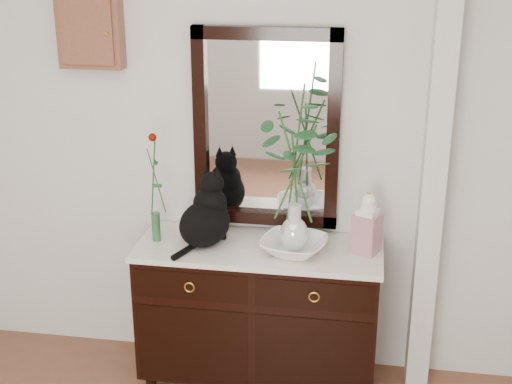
% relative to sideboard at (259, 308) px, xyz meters
% --- Properties ---
extents(wall_back, '(3.60, 0.04, 2.70)m').
position_rel_sideboard_xyz_m(wall_back, '(-0.10, 0.25, 0.88)').
color(wall_back, silver).
rests_on(wall_back, ground).
extents(pilaster, '(0.12, 0.20, 2.70)m').
position_rel_sideboard_xyz_m(pilaster, '(0.90, 0.17, 0.88)').
color(pilaster, silver).
rests_on(pilaster, ground).
extents(sideboard, '(1.33, 0.52, 0.82)m').
position_rel_sideboard_xyz_m(sideboard, '(0.00, 0.00, 0.00)').
color(sideboard, black).
rests_on(sideboard, ground).
extents(wall_mirror, '(0.80, 0.06, 1.10)m').
position_rel_sideboard_xyz_m(wall_mirror, '(-0.00, 0.24, 0.97)').
color(wall_mirror, black).
rests_on(wall_mirror, wall_back).
extents(key_cabinet, '(0.35, 0.10, 0.40)m').
position_rel_sideboard_xyz_m(key_cabinet, '(-0.95, 0.21, 1.48)').
color(key_cabinet, brown).
rests_on(key_cabinet, wall_back).
extents(cat, '(0.39, 0.43, 0.40)m').
position_rel_sideboard_xyz_m(cat, '(-0.29, -0.02, 0.58)').
color(cat, black).
rests_on(cat, sideboard).
extents(lotus_bowl, '(0.40, 0.40, 0.08)m').
position_rel_sideboard_xyz_m(lotus_bowl, '(0.20, -0.05, 0.42)').
color(lotus_bowl, white).
rests_on(lotus_bowl, sideboard).
extents(vase_branches, '(0.45, 0.45, 0.90)m').
position_rel_sideboard_xyz_m(vase_branches, '(0.20, -0.05, 0.85)').
color(vase_branches, silver).
rests_on(vase_branches, lotus_bowl).
extents(bud_vase_rose, '(0.10, 0.10, 0.63)m').
position_rel_sideboard_xyz_m(bud_vase_rose, '(-0.57, -0.01, 0.69)').
color(bud_vase_rose, '#2E5F35').
rests_on(bud_vase_rose, sideboard).
extents(ginger_jar, '(0.17, 0.17, 0.34)m').
position_rel_sideboard_xyz_m(ginger_jar, '(0.57, 0.02, 0.55)').
color(ginger_jar, silver).
rests_on(ginger_jar, sideboard).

